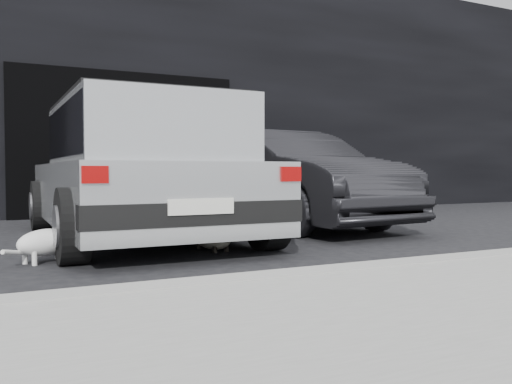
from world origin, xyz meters
name	(u,v)px	position (x,y,z in m)	size (l,w,h in m)	color
ground	(118,247)	(0.00, 0.00, 0.00)	(80.00, 80.00, 0.00)	black
building_facade	(105,92)	(1.00, 6.00, 2.50)	(34.00, 4.00, 5.00)	black
garage_opening	(127,144)	(1.00, 3.99, 1.30)	(4.00, 0.10, 2.60)	black
curb	(333,276)	(1.00, -2.60, 0.06)	(18.00, 0.25, 0.12)	gray
sidewalk	(463,317)	(1.00, -3.80, 0.06)	(18.00, 2.20, 0.11)	gray
silver_hatchback	(139,165)	(0.37, 0.54, 0.89)	(2.22, 4.44, 1.63)	silver
second_car	(285,178)	(2.69, 1.17, 0.71)	(1.51, 4.33, 1.43)	black
cat_siamese	(215,238)	(0.83, -0.72, 0.13)	(0.36, 0.81, 0.28)	beige
cat_white	(50,241)	(-0.74, -0.67, 0.19)	(0.73, 0.54, 0.39)	silver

